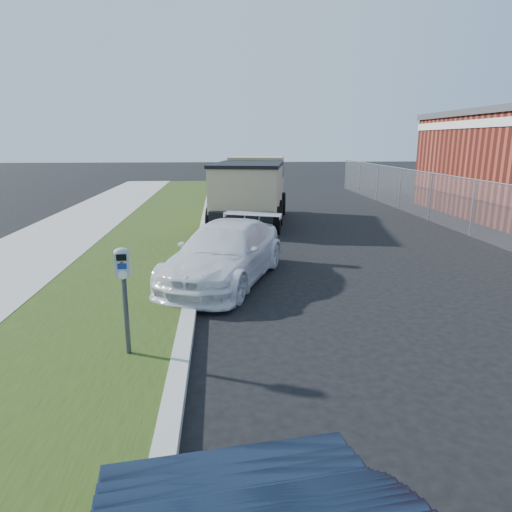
{
  "coord_description": "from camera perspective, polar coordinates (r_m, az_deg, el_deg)",
  "views": [
    {
      "loc": [
        -2.02,
        -6.83,
        2.99
      ],
      "look_at": [
        -1.4,
        1.0,
        1.0
      ],
      "focal_mm": 32.0,
      "sensor_mm": 36.0,
      "label": 1
    }
  ],
  "objects": [
    {
      "name": "ground",
      "position": [
        7.72,
        11.14,
        -8.84
      ],
      "size": [
        120.0,
        120.0,
        0.0
      ],
      "primitive_type": "plane",
      "color": "black",
      "rests_on": "ground"
    },
    {
      "name": "streetside",
      "position": [
        9.95,
        -25.25,
        -4.26
      ],
      "size": [
        6.12,
        50.0,
        0.15
      ],
      "color": "gray",
      "rests_on": "ground"
    },
    {
      "name": "chainlink_fence",
      "position": [
        16.08,
        25.6,
        6.68
      ],
      "size": [
        0.06,
        30.06,
        30.0
      ],
      "color": "slate",
      "rests_on": "ground"
    },
    {
      "name": "parking_meter",
      "position": [
        6.32,
        -16.24,
        -2.63
      ],
      "size": [
        0.22,
        0.16,
        1.49
      ],
      "rotation": [
        0.0,
        0.0,
        0.09
      ],
      "color": "#3F4247",
      "rests_on": "ground"
    },
    {
      "name": "white_wagon",
      "position": [
        9.97,
        -3.79,
        0.49
      ],
      "size": [
        3.22,
        4.69,
        1.26
      ],
      "primitive_type": "imported",
      "rotation": [
        0.0,
        0.0,
        -0.37
      ],
      "color": "white",
      "rests_on": "ground"
    },
    {
      "name": "dump_truck",
      "position": [
        17.3,
        -0.54,
        8.68
      ],
      "size": [
        3.27,
        6.28,
        2.34
      ],
      "rotation": [
        0.0,
        0.0,
        -0.18
      ],
      "color": "black",
      "rests_on": "ground"
    }
  ]
}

